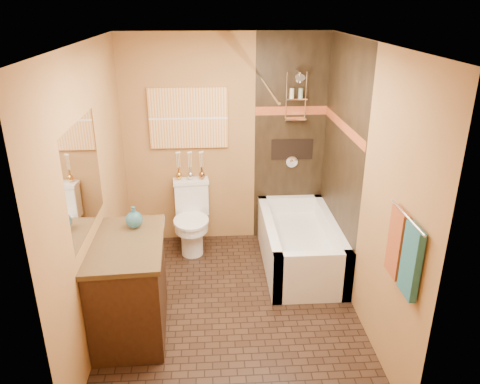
{
  "coord_description": "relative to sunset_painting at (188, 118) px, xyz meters",
  "views": [
    {
      "loc": [
        -0.17,
        -3.83,
        2.82
      ],
      "look_at": [
        0.1,
        0.4,
        1.06
      ],
      "focal_mm": 35.0,
      "sensor_mm": 36.0,
      "label": 1
    }
  ],
  "objects": [
    {
      "name": "ceiling",
      "position": [
        0.42,
        -1.48,
        0.95
      ],
      "size": [
        3.0,
        3.0,
        0.0
      ],
      "primitive_type": "plane",
      "color": "silver",
      "rests_on": "wall_back"
    },
    {
      "name": "sunset_painting",
      "position": [
        0.0,
        0.0,
        0.0
      ],
      "size": [
        0.9,
        0.04,
        0.7
      ],
      "primitive_type": "cube",
      "color": "orange",
      "rests_on": "wall_back"
    },
    {
      "name": "alcove_tile_back",
      "position": [
        1.2,
        0.01,
        -0.3
      ],
      "size": [
        0.85,
        0.01,
        2.5
      ],
      "primitive_type": "cube",
      "color": "black",
      "rests_on": "wall_back"
    },
    {
      "name": "vanity",
      "position": [
        -0.5,
        -1.74,
        -1.09
      ],
      "size": [
        0.68,
        1.06,
        0.91
      ],
      "rotation": [
        0.0,
        0.0,
        0.05
      ],
      "color": "black",
      "rests_on": "floor"
    },
    {
      "name": "mosaic_band_back",
      "position": [
        1.2,
        0.0,
        0.07
      ],
      "size": [
        0.85,
        0.01,
        0.1
      ],
      "primitive_type": "cube",
      "color": "maroon",
      "rests_on": "alcove_tile_back"
    },
    {
      "name": "wall_back",
      "position": [
        0.42,
        0.02,
        -0.3
      ],
      "size": [
        2.4,
        0.02,
        2.5
      ],
      "primitive_type": "cube",
      "color": "#AB7942",
      "rests_on": "floor"
    },
    {
      "name": "toilet",
      "position": [
        -0.0,
        -0.27,
        -1.13
      ],
      "size": [
        0.43,
        0.64,
        0.83
      ],
      "rotation": [
        0.0,
        0.0,
        0.09
      ],
      "color": "white",
      "rests_on": "floor"
    },
    {
      "name": "floor",
      "position": [
        0.42,
        -1.48,
        -1.55
      ],
      "size": [
        3.0,
        3.0,
        0.0
      ],
      "primitive_type": "plane",
      "color": "black",
      "rests_on": "ground"
    },
    {
      "name": "bud_vases",
      "position": [
        0.0,
        -0.09,
        -0.54
      ],
      "size": [
        0.34,
        0.07,
        0.34
      ],
      "color": "gold",
      "rests_on": "toilet"
    },
    {
      "name": "towel_rust",
      "position": [
        1.58,
        -2.4,
        -0.37
      ],
      "size": [
        0.05,
        0.22,
        0.52
      ],
      "primitive_type": "cube",
      "color": "#8F381A",
      "rests_on": "towel_bar"
    },
    {
      "name": "curtain_rod",
      "position": [
        0.82,
        -0.73,
        0.47
      ],
      "size": [
        0.03,
        1.55,
        0.03
      ],
      "primitive_type": "cylinder",
      "rotation": [
        1.57,
        0.0,
        0.0
      ],
      "color": "silver",
      "rests_on": "wall_back"
    },
    {
      "name": "towel_bar",
      "position": [
        1.57,
        -2.53,
        -0.1
      ],
      "size": [
        0.02,
        0.55,
        0.02
      ],
      "primitive_type": "cylinder",
      "rotation": [
        1.57,
        0.0,
        0.0
      ],
      "color": "silver",
      "rests_on": "wall_right"
    },
    {
      "name": "alcove_tile_right",
      "position": [
        1.61,
        -0.73,
        -0.3
      ],
      "size": [
        0.01,
        1.5,
        2.5
      ],
      "primitive_type": "cube",
      "color": "black",
      "rests_on": "wall_right"
    },
    {
      "name": "teal_bottle",
      "position": [
        -0.45,
        -1.47,
        -0.54
      ],
      "size": [
        0.19,
        0.19,
        0.25
      ],
      "primitive_type": null,
      "rotation": [
        0.0,
        0.0,
        -0.25
      ],
      "color": "#286A7A",
      "rests_on": "vanity"
    },
    {
      "name": "bathtub",
      "position": [
        1.22,
        -0.73,
        -1.33
      ],
      "size": [
        0.8,
        1.5,
        0.55
      ],
      "color": "white",
      "rests_on": "floor"
    },
    {
      "name": "wall_front",
      "position": [
        0.42,
        -2.98,
        -0.3
      ],
      "size": [
        2.4,
        0.02,
        2.5
      ],
      "primitive_type": "cube",
      "color": "#AB7942",
      "rests_on": "floor"
    },
    {
      "name": "vanity_mirror",
      "position": [
        -0.77,
        -1.74,
        -0.05
      ],
      "size": [
        0.01,
        1.0,
        0.9
      ],
      "primitive_type": "cube",
      "color": "white",
      "rests_on": "wall_left"
    },
    {
      "name": "alcove_niche",
      "position": [
        1.22,
        0.01,
        -0.4
      ],
      "size": [
        0.5,
        0.01,
        0.25
      ],
      "primitive_type": "cube",
      "color": "black",
      "rests_on": "alcove_tile_back"
    },
    {
      "name": "towel_teal",
      "position": [
        1.58,
        -2.66,
        -0.37
      ],
      "size": [
        0.05,
        0.22,
        0.52
      ],
      "primitive_type": "cube",
      "color": "#1C4C60",
      "rests_on": "towel_bar"
    },
    {
      "name": "mosaic_band_right",
      "position": [
        1.6,
        -0.73,
        0.07
      ],
      "size": [
        0.01,
        1.5,
        0.1
      ],
      "primitive_type": "cube",
      "color": "maroon",
      "rests_on": "alcove_tile_right"
    },
    {
      "name": "wall_left",
      "position": [
        -0.78,
        -1.48,
        -0.3
      ],
      "size": [
        0.02,
        3.0,
        2.5
      ],
      "primitive_type": "cube",
      "color": "#AB7942",
      "rests_on": "floor"
    },
    {
      "name": "shower_fixtures",
      "position": [
        1.22,
        -0.1,
        0.12
      ],
      "size": [
        0.24,
        0.33,
        1.16
      ],
      "color": "silver",
      "rests_on": "floor"
    },
    {
      "name": "wall_right",
      "position": [
        1.62,
        -1.48,
        -0.3
      ],
      "size": [
        0.02,
        3.0,
        2.5
      ],
      "primitive_type": "cube",
      "color": "#AB7942",
      "rests_on": "floor"
    }
  ]
}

